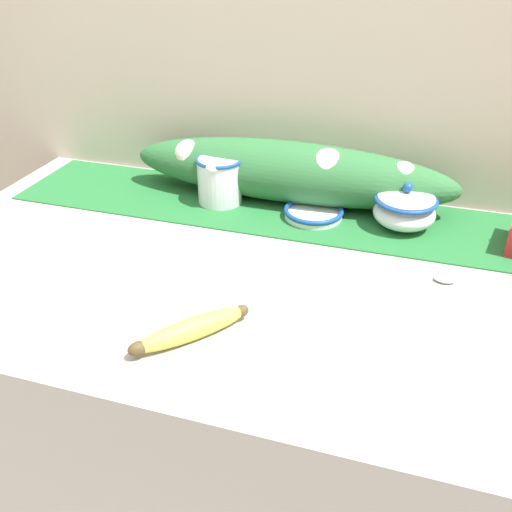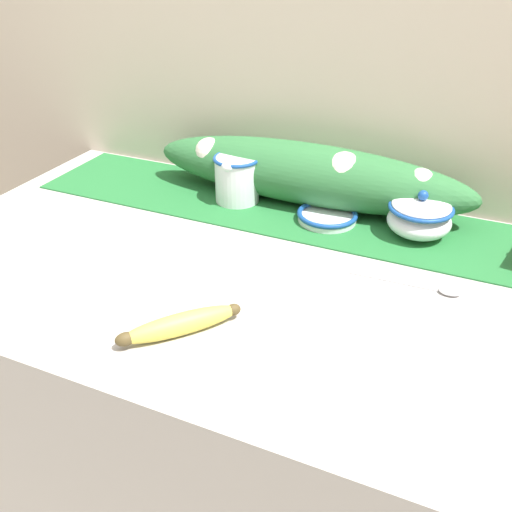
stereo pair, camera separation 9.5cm
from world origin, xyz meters
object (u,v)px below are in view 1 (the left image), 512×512
(small_dish, at_px, (314,213))
(spoon, at_px, (435,278))
(banana, at_px, (191,329))
(cream_pitcher, at_px, (220,178))
(sugar_bowl, at_px, (405,208))

(small_dish, distance_m, spoon, 0.30)
(small_dish, relative_size, banana, 0.77)
(cream_pitcher, height_order, spoon, cream_pitcher)
(cream_pitcher, relative_size, spoon, 0.62)
(cream_pitcher, height_order, banana, cream_pitcher)
(cream_pitcher, xyz_separation_m, banana, (0.12, -0.45, -0.04))
(banana, bearing_deg, cream_pitcher, 105.14)
(small_dish, height_order, banana, banana)
(cream_pitcher, relative_size, sugar_bowl, 0.95)
(sugar_bowl, xyz_separation_m, spoon, (0.07, -0.18, -0.04))
(cream_pitcher, height_order, sugar_bowl, cream_pitcher)
(cream_pitcher, distance_m, banana, 0.47)
(sugar_bowl, relative_size, banana, 0.77)
(sugar_bowl, xyz_separation_m, banana, (-0.27, -0.45, -0.03))
(sugar_bowl, distance_m, spoon, 0.20)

